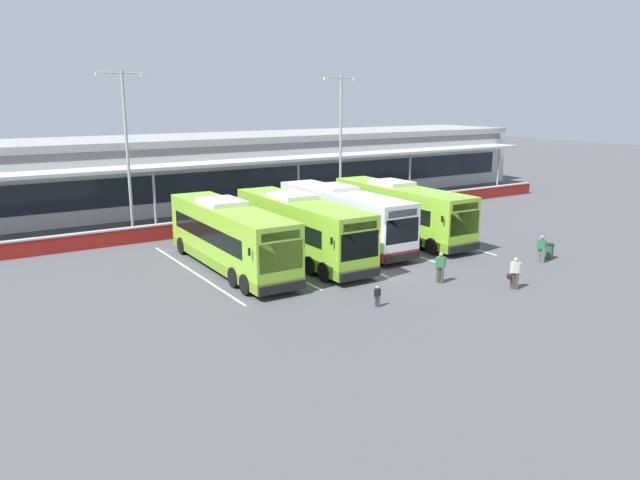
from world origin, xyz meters
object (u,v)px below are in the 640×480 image
object	(u,v)px
coach_bus_right_centre	(400,212)
lamp_post_west	(127,145)
pedestrian_with_handbag	(515,272)
pedestrian_near_bin	(541,248)
lamp_post_centre	(341,136)
pedestrian_child	(377,295)
pedestrian_in_dark_coat	(441,266)
coach_bus_left_centre	(300,229)
coach_bus_leftmost	(230,237)
coach_bus_centre	(342,218)
litter_bin	(549,251)

from	to	relation	value
coach_bus_right_centre	lamp_post_west	xyz separation A→B (m)	(-15.26, 9.90, 4.50)
pedestrian_with_handbag	pedestrian_near_bin	xyz separation A→B (m)	(5.25, 2.46, 0.02)
pedestrian_near_bin	lamp_post_centre	size ratio (longest dim) A/B	0.15
pedestrian_child	lamp_post_centre	world-z (taller)	lamp_post_centre
coach_bus_right_centre	pedestrian_with_handbag	xyz separation A→B (m)	(-2.55, -11.84, -0.93)
pedestrian_in_dark_coat	pedestrian_child	xyz separation A→B (m)	(-4.98, -1.14, -0.33)
coach_bus_left_centre	lamp_post_west	bearing A→B (deg)	121.49
coach_bus_leftmost	lamp_post_centre	size ratio (longest dim) A/B	1.11
coach_bus_centre	lamp_post_centre	size ratio (longest dim) A/B	1.11
pedestrian_with_handbag	lamp_post_west	world-z (taller)	lamp_post_west
coach_bus_leftmost	coach_bus_centre	bearing A→B (deg)	8.33
coach_bus_right_centre	litter_bin	xyz separation A→B (m)	(3.79, -9.11, -1.32)
coach_bus_left_centre	coach_bus_leftmost	bearing A→B (deg)	176.62
coach_bus_centre	pedestrian_in_dark_coat	distance (m)	9.55
coach_bus_left_centre	lamp_post_west	size ratio (longest dim) A/B	1.11
pedestrian_with_handbag	lamp_post_west	bearing A→B (deg)	120.32
coach_bus_leftmost	lamp_post_west	world-z (taller)	lamp_post_west
pedestrian_in_dark_coat	pedestrian_child	world-z (taller)	pedestrian_in_dark_coat
coach_bus_centre	pedestrian_near_bin	bearing A→B (deg)	-53.71
coach_bus_leftmost	coach_bus_left_centre	world-z (taller)	same
coach_bus_centre	pedestrian_in_dark_coat	bearing A→B (deg)	-92.74
lamp_post_west	lamp_post_centre	size ratio (longest dim) A/B	1.00
lamp_post_west	litter_bin	world-z (taller)	lamp_post_west
coach_bus_left_centre	pedestrian_with_handbag	world-z (taller)	coach_bus_left_centre
pedestrian_child	pedestrian_near_bin	distance (m)	12.65
coach_bus_leftmost	pedestrian_in_dark_coat	bearing A→B (deg)	-46.02
coach_bus_leftmost	litter_bin	world-z (taller)	coach_bus_leftmost
pedestrian_with_handbag	lamp_post_west	xyz separation A→B (m)	(-12.72, 21.74, 5.43)
coach_bus_leftmost	pedestrian_near_bin	size ratio (longest dim) A/B	7.52
coach_bus_leftmost	coach_bus_left_centre	xyz separation A→B (m)	(4.38, -0.26, 0.00)
pedestrian_in_dark_coat	litter_bin	xyz separation A→B (m)	(8.72, -0.01, -0.41)
coach_bus_left_centre	pedestrian_with_handbag	xyz separation A→B (m)	(5.98, -10.74, -0.93)
coach_bus_right_centre	pedestrian_with_handbag	distance (m)	12.15
coach_bus_right_centre	lamp_post_west	bearing A→B (deg)	147.04
pedestrian_with_handbag	pedestrian_near_bin	distance (m)	5.79
pedestrian_with_handbag	pedestrian_in_dark_coat	bearing A→B (deg)	131.08
coach_bus_right_centre	pedestrian_with_handbag	world-z (taller)	coach_bus_right_centre
coach_bus_leftmost	coach_bus_centre	size ratio (longest dim) A/B	1.00
pedestrian_in_dark_coat	lamp_post_west	world-z (taller)	lamp_post_west
coach_bus_left_centre	coach_bus_centre	distance (m)	4.31
coach_bus_centre	pedestrian_with_handbag	size ratio (longest dim) A/B	7.52
coach_bus_leftmost	pedestrian_with_handbag	size ratio (longest dim) A/B	7.52
lamp_post_west	litter_bin	distance (m)	27.54
coach_bus_left_centre	lamp_post_west	xyz separation A→B (m)	(-6.74, 11.00, 4.50)
coach_bus_leftmost	pedestrian_near_bin	xyz separation A→B (m)	(15.61, -8.54, -0.91)
pedestrian_child	lamp_post_centre	bearing A→B (deg)	59.57
pedestrian_child	coach_bus_centre	bearing A→B (deg)	62.93
pedestrian_near_bin	pedestrian_in_dark_coat	bearing A→B (deg)	177.89
litter_bin	lamp_post_centre	bearing A→B (deg)	95.68
coach_bus_left_centre	litter_bin	bearing A→B (deg)	-33.06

